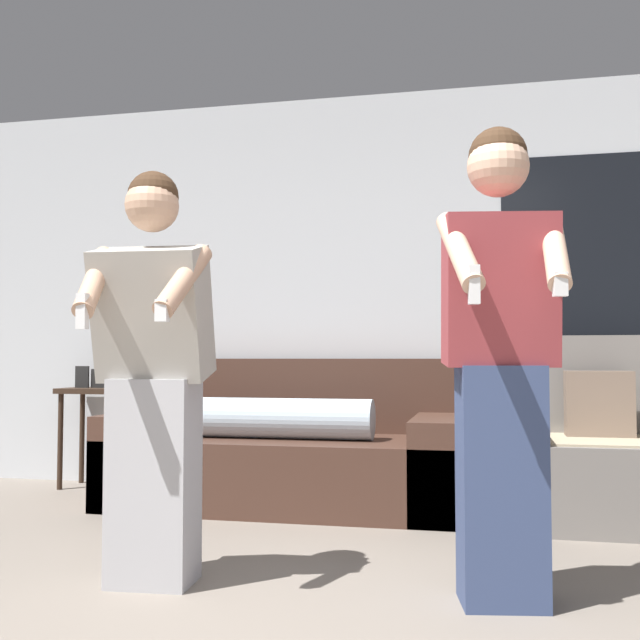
{
  "coord_description": "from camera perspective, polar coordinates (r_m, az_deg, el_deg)",
  "views": [
    {
      "loc": [
        0.63,
        -1.74,
        0.89
      ],
      "look_at": [
        0.0,
        1.08,
        1.04
      ],
      "focal_mm": 42.0,
      "sensor_mm": 36.0,
      "label": 1
    }
  ],
  "objects": [
    {
      "name": "side_table",
      "position": [
        5.47,
        -16.44,
        -6.22
      ],
      "size": [
        0.51,
        0.36,
        0.84
      ],
      "color": "#332319",
      "rests_on": "ground_plane"
    },
    {
      "name": "armchair",
      "position": [
        4.45,
        20.57,
        -9.94
      ],
      "size": [
        0.97,
        0.85,
        1.03
      ],
      "color": "slate",
      "rests_on": "ground_plane"
    },
    {
      "name": "couch",
      "position": [
        4.69,
        -2.39,
        -10.15
      ],
      "size": [
        2.13,
        0.99,
        0.89
      ],
      "color": "#472D23",
      "rests_on": "ground_plane"
    },
    {
      "name": "person_right",
      "position": [
        2.83,
        13.56,
        -2.58
      ],
      "size": [
        0.46,
        0.52,
        1.76
      ],
      "color": "#384770",
      "rests_on": "ground_plane"
    },
    {
      "name": "wall_back",
      "position": [
        5.08,
        5.53,
        2.27
      ],
      "size": [
        6.74,
        0.07,
        2.7
      ],
      "color": "silver",
      "rests_on": "ground_plane"
    },
    {
      "name": "person_left",
      "position": [
        3.06,
        -12.62,
        -4.09
      ],
      "size": [
        0.5,
        0.52,
        1.64
      ],
      "color": "#B2B2B7",
      "rests_on": "ground_plane"
    }
  ]
}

